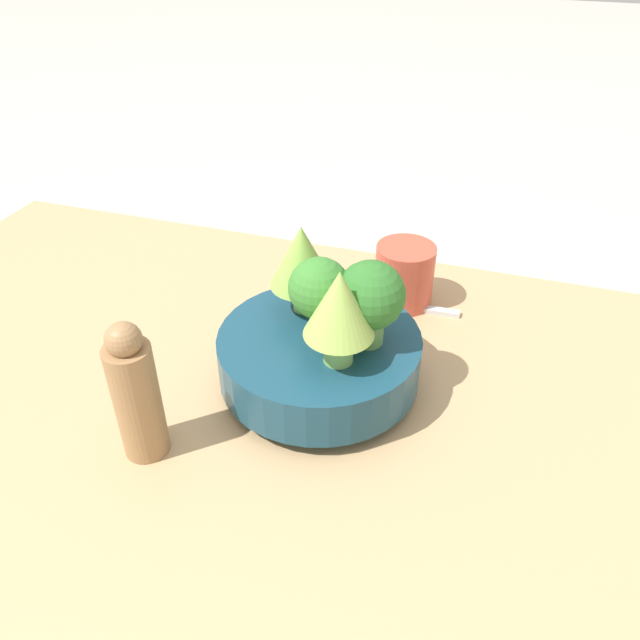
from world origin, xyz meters
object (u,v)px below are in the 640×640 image
Objects in this scene: pepper_mill at (136,394)px; bowl at (320,357)px; fork at (381,303)px; cup at (404,275)px.

bowl is at bearing -133.34° from pepper_mill.
pepper_mill is at bearing 46.66° from bowl.
bowl reaches higher than fork.
fork is at bearing -99.07° from bowl.
bowl is 0.17m from fork.
bowl is at bearing 74.75° from cup.
cup is at bearing -119.08° from pepper_mill.
fork is (-0.15, -0.30, -0.06)m from pepper_mill.
fork is (-0.03, -0.16, -0.03)m from bowl.
bowl is 0.19m from cup.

